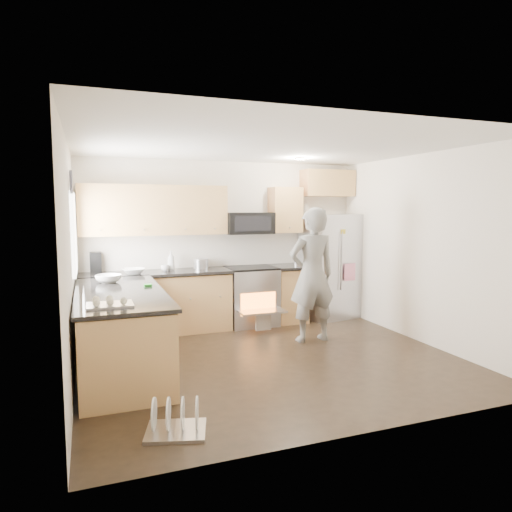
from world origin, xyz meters
name	(u,v)px	position (x,y,z in m)	size (l,w,h in m)	color
ground	(271,359)	(0.00, 0.00, 0.00)	(4.50, 4.50, 0.00)	black
room_shell	(268,224)	(-0.04, 0.02, 1.67)	(4.54, 4.04, 2.62)	silver
back_cabinet_run	(192,267)	(-0.59, 1.75, 0.96)	(4.45, 0.64, 2.50)	#C27D4D
peninsula	(121,331)	(-1.75, 0.25, 0.46)	(0.96, 2.36, 1.02)	#C27D4D
stove_range	(251,283)	(0.35, 1.69, 0.68)	(0.76, 0.97, 1.79)	#B7B7BC
refrigerator	(330,266)	(1.77, 1.70, 0.88)	(0.96, 0.81, 1.76)	#B7B7BC
person	(312,275)	(0.84, 0.54, 0.93)	(0.68, 0.45, 1.87)	gray
dish_rack	(176,423)	(-1.44, -1.44, 0.08)	(0.58, 0.51, 0.30)	#B7B7BC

